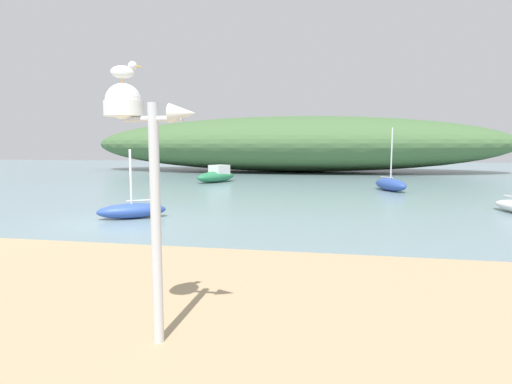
# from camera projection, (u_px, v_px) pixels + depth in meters

# --- Properties ---
(ground_plane) EXTENTS (120.00, 120.00, 0.00)m
(ground_plane) POSITION_uv_depth(u_px,v_px,m) (113.00, 223.00, 13.73)
(ground_plane) COLOR gray
(distant_hill) EXTENTS (43.74, 14.45, 5.75)m
(distant_hill) POSITION_uv_depth(u_px,v_px,m) (293.00, 144.00, 42.85)
(distant_hill) COLOR #476B3D
(distant_hill) RESTS_ON ground
(mast_structure) EXTENTS (1.09, 0.45, 3.07)m
(mast_structure) POSITION_uv_depth(u_px,v_px,m) (138.00, 136.00, 4.67)
(mast_structure) COLOR silver
(mast_structure) RESTS_ON beach_sand
(seagull_on_radar) EXTENTS (0.36, 0.21, 0.25)m
(seagull_on_radar) POSITION_uv_depth(u_px,v_px,m) (124.00, 71.00, 4.62)
(seagull_on_radar) COLOR orange
(seagull_on_radar) RESTS_ON mast_structure
(motorboat_outer_mooring) EXTENTS (2.80, 3.82, 1.24)m
(motorboat_outer_mooring) POSITION_uv_depth(u_px,v_px,m) (217.00, 175.00, 29.53)
(motorboat_outer_mooring) COLOR #287A4C
(motorboat_outer_mooring) RESTS_ON ground
(sailboat_off_point) EXTENTS (2.47, 1.95, 2.47)m
(sailboat_off_point) POSITION_uv_depth(u_px,v_px,m) (132.00, 210.00, 14.53)
(sailboat_off_point) COLOR #2D4C9E
(sailboat_off_point) RESTS_ON ground
(sailboat_far_right) EXTENTS (2.04, 3.07, 3.67)m
(sailboat_far_right) POSITION_uv_depth(u_px,v_px,m) (390.00, 184.00, 23.67)
(sailboat_far_right) COLOR #2D4C9E
(sailboat_far_right) RESTS_ON ground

